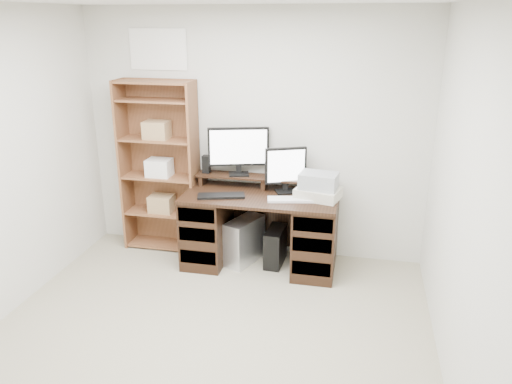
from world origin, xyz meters
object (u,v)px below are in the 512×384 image
(monitor_wide, at_px, (238,148))
(tower_silver, at_px, (244,241))
(printer, at_px, (318,193))
(bookshelf, at_px, (160,165))
(tower_black, at_px, (275,246))
(monitor_small, at_px, (286,168))
(desk, at_px, (260,229))

(monitor_wide, relative_size, tower_silver, 1.29)
(printer, xyz_separation_m, bookshelf, (-1.67, 0.20, 0.12))
(printer, height_order, tower_black, printer)
(tower_silver, xyz_separation_m, bookshelf, (-0.95, 0.19, 0.69))
(monitor_small, height_order, bookshelf, bookshelf)
(monitor_wide, xyz_separation_m, tower_black, (0.42, -0.19, -0.95))
(desk, distance_m, monitor_wide, 0.83)
(monitor_small, bearing_deg, monitor_wide, 145.34)
(monitor_small, distance_m, printer, 0.40)
(printer, distance_m, tower_silver, 0.92)
(bookshelf, bearing_deg, monitor_wide, 1.10)
(printer, xyz_separation_m, tower_black, (-0.41, 0.03, -0.61))
(desk, bearing_deg, bookshelf, 169.23)
(desk, distance_m, tower_silver, 0.23)
(tower_silver, relative_size, bookshelf, 0.26)
(printer, bearing_deg, tower_silver, -166.83)
(monitor_wide, xyz_separation_m, bookshelf, (-0.84, -0.02, -0.22))
(printer, distance_m, tower_black, 0.74)
(printer, relative_size, bookshelf, 0.22)
(tower_silver, height_order, bookshelf, bookshelf)
(monitor_small, xyz_separation_m, tower_black, (-0.08, -0.09, -0.80))
(tower_silver, distance_m, bookshelf, 1.18)
(desk, relative_size, bookshelf, 0.83)
(printer, relative_size, tower_black, 1.04)
(monitor_wide, height_order, printer, monitor_wide)
(monitor_wide, bearing_deg, monitor_small, -27.40)
(desk, height_order, tower_silver, desk)
(tower_silver, distance_m, tower_black, 0.32)
(monitor_small, relative_size, tower_black, 1.16)
(desk, height_order, monitor_wide, monitor_wide)
(tower_silver, xyz_separation_m, tower_black, (0.32, 0.02, -0.04))
(monitor_wide, distance_m, monitor_small, 0.53)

